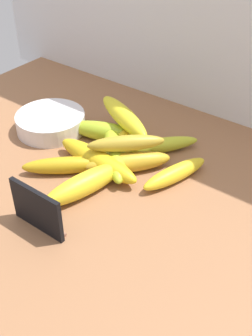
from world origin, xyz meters
The scene contains 14 objects.
counter_top centered at (0.00, 0.00, 1.50)cm, with size 110.00×76.00×3.00cm, color #8E5E3D.
chalkboard_sign centered at (-1.23, -13.96, 6.86)cm, with size 11.00×1.80×8.40cm.
fruit_bowl centered at (-22.11, 9.69, 5.01)cm, with size 15.60×15.60×4.02cm, color silver.
banana_0 centered at (1.42, 15.65, 4.68)cm, with size 20.84×3.35×3.35cm, color gold.
banana_1 centered at (-3.01, 8.94, 5.14)cm, with size 19.92×4.29×4.29cm, color #AFC528.
banana_2 centered at (-8.42, 0.10, 4.73)cm, with size 17.02×3.45×3.45cm, color #BC9518.
banana_3 centered at (10.26, 10.87, 4.66)cm, with size 15.32×3.32×3.32cm, color yellow.
banana_4 centered at (-1.08, -2.36, 5.17)cm, with size 17.98×4.34×4.34cm, color yellow.
banana_5 centered at (-5.72, 16.54, 5.06)cm, with size 18.93×4.11×4.11cm, color yellow.
banana_6 centered at (-4.05, 4.68, 5.19)cm, with size 20.54×4.37×4.37cm, color gold.
banana_7 centered at (-8.76, 14.01, 5.16)cm, with size 18.42×4.32×4.32cm, color #98B126.
banana_8 centered at (1.18, 7.94, 5.03)cm, with size 17.17×4.06×4.06cm, color gold.
banana_9 centered at (-6.18, 16.19, 9.08)cm, with size 19.02×3.93×3.93cm, color yellow.
banana_10 centered at (0.10, 8.81, 8.66)cm, with size 15.34×3.20×3.20cm, color #AD8E29.
Camera 1 is at (41.76, -46.52, 55.03)cm, focal length 45.56 mm.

